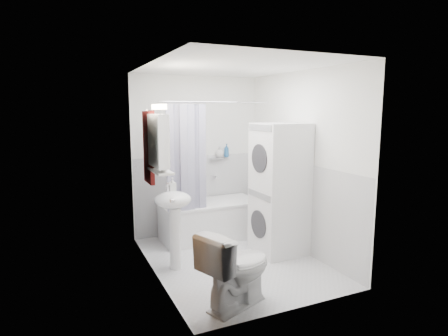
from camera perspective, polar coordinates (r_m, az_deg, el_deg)
name	(u,v)px	position (r m, az deg, el deg)	size (l,w,h in m)	color
floor	(234,260)	(4.91, 1.46, -13.89)	(2.60, 2.60, 0.00)	silver
room_walls	(234,144)	(4.54, 1.53, 3.68)	(2.60, 2.60, 2.60)	white
wainscot	(224,209)	(4.96, 0.01, -6.29)	(1.98, 2.58, 2.58)	white
door	(172,201)	(3.78, -7.92, -4.98)	(0.05, 2.00, 2.00)	brown
bathtub	(210,218)	(5.62, -2.20, -7.64)	(1.44, 0.68, 0.55)	white
tub_spout	(213,176)	(5.86, -1.64, -1.25)	(0.04, 0.04, 0.12)	silver
curtain_rod	(217,102)	(5.13, -1.12, 10.01)	(0.02, 0.02, 1.62)	silver
shower_curtain	(187,159)	(5.01, -5.65, 1.40)	(0.55, 0.02, 1.45)	#171447
sink	(174,212)	(4.48, -7.70, -6.66)	(0.44, 0.37, 1.04)	white
medicine_cabinet	(158,139)	(4.32, -9.95, 4.32)	(0.13, 0.50, 0.71)	white
shelf	(161,171)	(4.37, -9.64, -0.45)	(0.18, 0.54, 0.03)	silver
shower_caddy	(216,158)	(5.82, -1.16, 1.49)	(0.22, 0.06, 0.02)	silver
towel	(148,146)	(4.67, -11.43, 3.31)	(0.07, 0.37, 0.90)	maroon
washer_dryer	(279,189)	(4.99, 8.41, -3.18)	(0.63, 0.62, 1.73)	white
toilet	(237,268)	(3.75, 1.94, -15.00)	(0.44, 0.78, 0.76)	white
soap_pump	(172,188)	(4.60, -7.86, -3.11)	(0.08, 0.17, 0.08)	gray
shelf_bottle	(164,169)	(4.22, -9.14, -0.11)	(0.07, 0.18, 0.07)	gray
shelf_cup	(158,164)	(4.47, -10.05, 0.57)	(0.10, 0.09, 0.10)	gray
shampoo_a	(220,153)	(5.84, -0.68, 2.26)	(0.13, 0.17, 0.13)	gray
shampoo_b	(227,154)	(5.89, 0.39, 2.07)	(0.08, 0.21, 0.08)	#26619B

